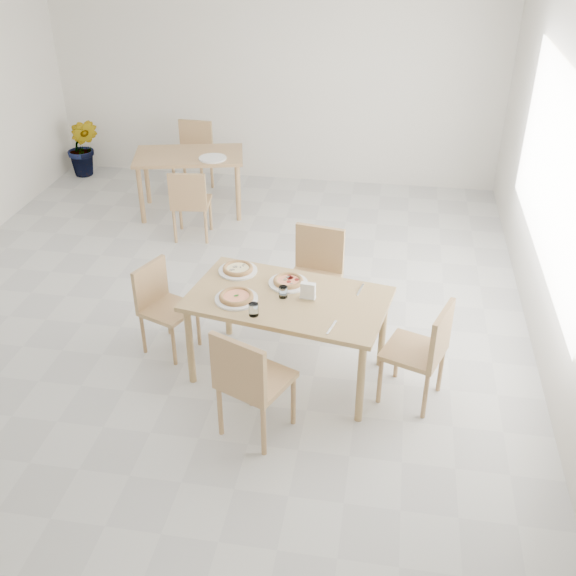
% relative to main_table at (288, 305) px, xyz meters
% --- Properties ---
extents(room, '(7.28, 7.00, 7.00)m').
position_rel_main_table_xyz_m(room, '(2.08, 1.16, 0.83)').
color(room, beige).
rests_on(room, ground).
extents(main_table, '(1.69, 1.14, 0.75)m').
position_rel_main_table_xyz_m(main_table, '(0.00, 0.00, 0.00)').
color(main_table, tan).
rests_on(main_table, ground).
extents(chair_south, '(0.60, 0.60, 0.92)m').
position_rel_main_table_xyz_m(chair_south, '(-0.15, -0.79, -0.14)').
color(chair_south, tan).
rests_on(chair_south, ground).
extents(chair_north, '(0.53, 0.53, 0.92)m').
position_rel_main_table_xyz_m(chair_north, '(0.12, 0.84, -0.14)').
color(chair_north, tan).
rests_on(chair_north, ground).
extents(chair_west, '(0.52, 0.52, 0.80)m').
position_rel_main_table_xyz_m(chair_west, '(-1.14, 0.21, -0.20)').
color(chair_west, tan).
rests_on(chair_west, ground).
extents(chair_east, '(0.55, 0.55, 0.88)m').
position_rel_main_table_xyz_m(chair_east, '(1.09, -0.17, -0.16)').
color(chair_east, tan).
rests_on(chair_east, ground).
extents(plate_margherita, '(0.34, 0.34, 0.02)m').
position_rel_main_table_xyz_m(plate_margherita, '(-0.39, -0.11, 0.09)').
color(plate_margherita, white).
rests_on(plate_margherita, main_table).
extents(plate_mushroom, '(0.33, 0.33, 0.02)m').
position_rel_main_table_xyz_m(plate_mushroom, '(-0.48, 0.33, 0.09)').
color(plate_mushroom, white).
rests_on(plate_mushroom, main_table).
extents(plate_pepperoni, '(0.32, 0.32, 0.02)m').
position_rel_main_table_xyz_m(plate_pepperoni, '(-0.03, 0.20, 0.09)').
color(plate_pepperoni, white).
rests_on(plate_pepperoni, main_table).
extents(pizza_margherita, '(0.33, 0.33, 0.03)m').
position_rel_main_table_xyz_m(pizza_margherita, '(-0.39, -0.11, 0.11)').
color(pizza_margherita, tan).
rests_on(pizza_margherita, plate_margherita).
extents(pizza_mushroom, '(0.28, 0.28, 0.03)m').
position_rel_main_table_xyz_m(pizza_mushroom, '(-0.48, 0.33, 0.11)').
color(pizza_mushroom, tan).
rests_on(pizza_mushroom, plate_mushroom).
extents(pizza_pepperoni, '(0.31, 0.31, 0.03)m').
position_rel_main_table_xyz_m(pizza_pepperoni, '(-0.03, 0.20, 0.11)').
color(pizza_pepperoni, tan).
rests_on(pizza_pepperoni, plate_pepperoni).
extents(tumbler_a, '(0.07, 0.07, 0.10)m').
position_rel_main_table_xyz_m(tumbler_a, '(-0.21, -0.30, 0.13)').
color(tumbler_a, white).
rests_on(tumbler_a, main_table).
extents(tumbler_b, '(0.07, 0.07, 0.09)m').
position_rel_main_table_xyz_m(tumbler_b, '(-0.04, -0.01, 0.13)').
color(tumbler_b, white).
rests_on(tumbler_b, main_table).
extents(napkin_holder, '(0.13, 0.07, 0.14)m').
position_rel_main_table_xyz_m(napkin_holder, '(0.16, -0.00, 0.15)').
color(napkin_holder, silver).
rests_on(napkin_holder, main_table).
extents(fork_a, '(0.05, 0.20, 0.01)m').
position_rel_main_table_xyz_m(fork_a, '(0.56, 0.20, 0.08)').
color(fork_a, silver).
rests_on(fork_a, main_table).
extents(fork_b, '(0.06, 0.19, 0.01)m').
position_rel_main_table_xyz_m(fork_b, '(0.39, -0.37, 0.08)').
color(fork_b, silver).
rests_on(fork_b, main_table).
extents(second_table, '(1.43, 1.02, 0.75)m').
position_rel_main_table_xyz_m(second_table, '(-1.72, 3.06, -0.02)').
color(second_table, tan).
rests_on(second_table, ground).
extents(chair_back_s, '(0.46, 0.46, 0.84)m').
position_rel_main_table_xyz_m(chair_back_s, '(-1.50, 2.30, -0.18)').
color(chair_back_s, tan).
rests_on(chair_back_s, ground).
extents(chair_back_n, '(0.48, 0.48, 0.91)m').
position_rel_main_table_xyz_m(chair_back_n, '(-1.88, 3.75, -0.14)').
color(chair_back_n, tan).
rests_on(chair_back_n, ground).
extents(plate_empty, '(0.33, 0.33, 0.02)m').
position_rel_main_table_xyz_m(plate_empty, '(-1.39, 2.94, 0.09)').
color(plate_empty, white).
rests_on(plate_empty, second_table).
extents(potted_plant, '(0.49, 0.41, 0.82)m').
position_rel_main_table_xyz_m(potted_plant, '(-3.55, 4.01, -0.26)').
color(potted_plant, '#306E21').
rests_on(potted_plant, ground).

